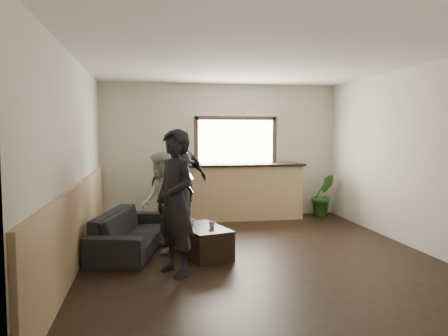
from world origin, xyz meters
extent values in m
cube|color=black|center=(0.00, 0.00, 0.00)|extent=(5.00, 6.00, 0.01)
cube|color=silver|center=(0.00, 0.00, 2.80)|extent=(5.00, 6.00, 0.01)
cube|color=beige|center=(0.00, 3.00, 1.40)|extent=(5.00, 0.01, 2.80)
cube|color=beige|center=(0.00, -3.00, 1.40)|extent=(5.00, 0.01, 2.80)
cube|color=beige|center=(-2.50, 0.00, 1.40)|extent=(0.01, 6.00, 2.80)
cube|color=beige|center=(2.50, 0.00, 1.40)|extent=(0.01, 6.00, 2.80)
cube|color=tan|center=(-2.47, 0.00, 0.55)|extent=(0.06, 5.90, 1.10)
cube|color=tan|center=(0.30, 2.68, 0.55)|extent=(2.60, 0.60, 1.10)
cube|color=black|center=(0.30, 2.68, 1.12)|extent=(2.70, 0.68, 0.05)
cube|color=white|center=(0.30, 2.96, 1.60)|extent=(1.60, 0.06, 0.90)
cube|color=#3F3326|center=(0.30, 2.93, 2.09)|extent=(1.72, 0.08, 0.08)
cube|color=#3F3326|center=(-0.54, 2.93, 1.60)|extent=(0.08, 0.08, 1.06)
cube|color=#3F3326|center=(1.14, 2.93, 1.60)|extent=(0.08, 0.08, 1.06)
imported|color=black|center=(-1.80, 0.57, 0.30)|extent=(1.24, 2.17, 0.60)
cube|color=black|center=(-0.76, 0.07, 0.21)|extent=(0.79, 1.07, 0.43)
imported|color=silver|center=(-0.93, 0.26, 0.47)|extent=(0.16, 0.16, 0.09)
imported|color=silver|center=(-0.65, -0.02, 0.47)|extent=(0.12, 0.12, 0.09)
imported|color=#2D6623|center=(2.15, 2.65, 0.46)|extent=(0.52, 0.43, 0.91)
imported|color=black|center=(-1.21, -0.67, 0.91)|extent=(0.71, 0.79, 1.82)
cube|color=black|center=(-1.02, -0.56, 1.06)|extent=(0.12, 0.11, 0.12)
cube|color=silver|center=(-1.02, -0.56, 1.07)|extent=(0.10, 0.09, 0.11)
imported|color=#B7B8A6|center=(-1.35, 0.44, 0.75)|extent=(0.67, 0.81, 1.51)
cube|color=black|center=(-1.13, 0.47, 1.09)|extent=(0.10, 0.08, 0.12)
cube|color=silver|center=(-1.13, 0.46, 1.09)|extent=(0.08, 0.07, 0.11)
imported|color=black|center=(-1.05, 1.03, 0.75)|extent=(0.97, 1.12, 1.50)
cube|color=black|center=(-0.86, 0.92, 1.08)|extent=(0.12, 0.11, 0.12)
cube|color=silver|center=(-0.86, 0.91, 1.09)|extent=(0.10, 0.09, 0.11)
imported|color=black|center=(-0.97, 1.76, 0.93)|extent=(1.18, 0.86, 1.86)
cube|color=black|center=(-0.88, 1.56, 1.45)|extent=(0.10, 0.11, 0.12)
cube|color=silver|center=(-0.88, 1.56, 1.45)|extent=(0.09, 0.10, 0.11)
camera|label=1|loc=(-1.54, -6.09, 1.78)|focal=35.00mm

